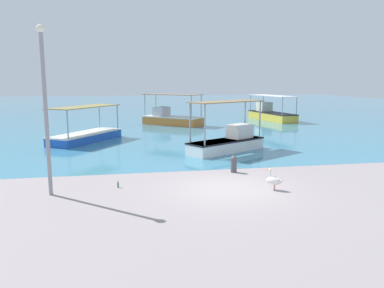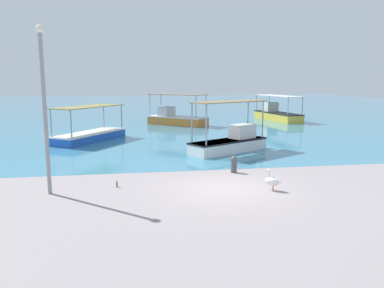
# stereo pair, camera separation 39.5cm
# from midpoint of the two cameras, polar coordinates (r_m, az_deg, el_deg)

# --- Properties ---
(ground) EXTENTS (120.00, 120.00, 0.00)m
(ground) POSITION_cam_midpoint_polar(r_m,az_deg,el_deg) (14.21, 4.40, -6.78)
(ground) COLOR gray
(harbor_water) EXTENTS (110.00, 90.00, 0.00)m
(harbor_water) POSITION_cam_midpoint_polar(r_m,az_deg,el_deg) (61.40, -7.20, 5.77)
(harbor_water) COLOR teal
(harbor_water) RESTS_ON ground
(fishing_boat_near_left) EXTENTS (5.53, 5.17, 2.81)m
(fishing_boat_near_left) POSITION_cam_midpoint_polar(r_m,az_deg,el_deg) (34.62, -3.49, 3.99)
(fishing_boat_near_left) COLOR orange
(fishing_boat_near_left) RESTS_ON harbor_water
(fishing_boat_far_right) EXTENTS (4.70, 5.88, 2.34)m
(fishing_boat_far_right) POSITION_cam_midpoint_polar(r_m,az_deg,el_deg) (26.10, -16.29, 1.43)
(fishing_boat_far_right) COLOR blue
(fishing_boat_far_right) RESTS_ON harbor_water
(fishing_boat_far_left) EXTENTS (5.05, 3.79, 2.88)m
(fishing_boat_far_left) POSITION_cam_midpoint_polar(r_m,az_deg,el_deg) (21.54, 5.06, 0.55)
(fishing_boat_far_left) COLOR white
(fishing_boat_far_left) RESTS_ON harbor_water
(fishing_boat_center) EXTENTS (2.88, 7.08, 2.53)m
(fishing_boat_center) POSITION_cam_midpoint_polar(r_m,az_deg,el_deg) (39.70, 11.62, 4.54)
(fishing_boat_center) COLOR gold
(fishing_boat_center) RESTS_ON harbor_water
(pelican) EXTENTS (0.69, 0.60, 0.80)m
(pelican) POSITION_cam_midpoint_polar(r_m,az_deg,el_deg) (14.17, 11.57, -5.42)
(pelican) COLOR #E0997A
(pelican) RESTS_ON ground
(lamp_post) EXTENTS (0.28, 0.28, 5.85)m
(lamp_post) POSITION_cam_midpoint_polar(r_m,az_deg,el_deg) (13.86, -22.24, 5.94)
(lamp_post) COLOR gray
(lamp_post) RESTS_ON ground
(mooring_bollard) EXTENTS (0.28, 0.28, 0.75)m
(mooring_bollard) POSITION_cam_midpoint_polar(r_m,az_deg,el_deg) (16.62, 5.70, -2.97)
(mooring_bollard) COLOR #47474C
(mooring_bollard) RESTS_ON ground
(glass_bottle) EXTENTS (0.07, 0.07, 0.27)m
(glass_bottle) POSITION_cam_midpoint_polar(r_m,az_deg,el_deg) (14.56, -11.97, -6.12)
(glass_bottle) COLOR #3F7F4C
(glass_bottle) RESTS_ON ground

